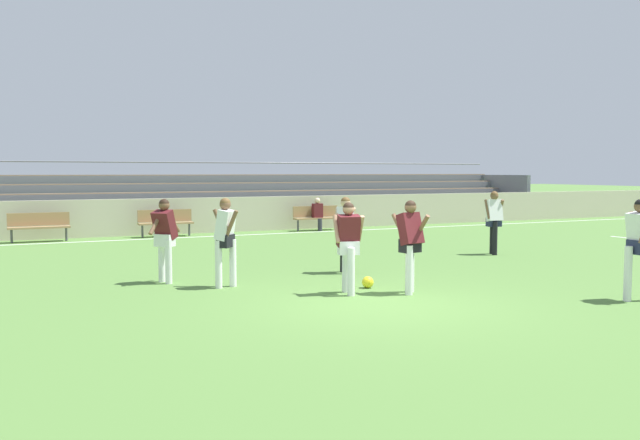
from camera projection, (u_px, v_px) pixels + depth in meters
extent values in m
plane|color=#517A38|center=(379.00, 304.00, 10.88)|extent=(160.00, 160.00, 0.00)
cube|color=white|center=(192.00, 237.00, 21.97)|extent=(44.00, 0.12, 0.01)
cube|color=beige|center=(182.00, 216.00, 23.15)|extent=(48.00, 0.16, 1.25)
cube|color=#897051|center=(274.00, 219.00, 25.74)|extent=(25.52, 0.36, 0.08)
cube|color=slate|center=(276.00, 224.00, 25.58)|extent=(25.52, 0.04, 0.34)
cube|color=#897051|center=(268.00, 209.00, 26.32)|extent=(25.52, 0.36, 0.08)
cube|color=slate|center=(270.00, 214.00, 26.15)|extent=(25.52, 0.04, 0.34)
cube|color=#897051|center=(262.00, 200.00, 26.89)|extent=(25.52, 0.36, 0.08)
cube|color=slate|center=(264.00, 205.00, 26.72)|extent=(25.52, 0.04, 0.34)
cube|color=#897051|center=(257.00, 192.00, 27.46)|extent=(25.52, 0.36, 0.08)
cube|color=slate|center=(258.00, 196.00, 27.29)|extent=(25.52, 0.04, 0.34)
cube|color=#897051|center=(251.00, 183.00, 28.03)|extent=(25.52, 0.36, 0.08)
cube|color=slate|center=(253.00, 187.00, 27.86)|extent=(25.52, 0.04, 0.34)
cube|color=#897051|center=(246.00, 175.00, 28.60)|extent=(25.52, 0.36, 0.08)
cube|color=slate|center=(248.00, 179.00, 28.43)|extent=(25.52, 0.04, 0.34)
cube|color=slate|center=(502.00, 195.00, 32.55)|extent=(0.20, 3.66, 2.01)
cylinder|color=slate|center=(244.00, 163.00, 28.79)|extent=(25.52, 0.06, 0.06)
cube|color=#99754C|center=(39.00, 228.00, 20.44)|extent=(1.80, 0.40, 0.06)
cube|color=#99754C|center=(39.00, 219.00, 20.59)|extent=(1.80, 0.05, 0.40)
cylinder|color=#47474C|center=(12.00, 236.00, 20.13)|extent=(0.07, 0.07, 0.45)
cylinder|color=#47474C|center=(66.00, 234.00, 20.79)|extent=(0.07, 0.07, 0.45)
cube|color=#99754C|center=(166.00, 223.00, 22.10)|extent=(1.80, 0.40, 0.06)
cube|color=#99754C|center=(165.00, 216.00, 22.24)|extent=(1.80, 0.05, 0.40)
cylinder|color=#47474C|center=(142.00, 231.00, 21.79)|extent=(0.07, 0.07, 0.45)
cylinder|color=#47474C|center=(189.00, 229.00, 22.45)|extent=(0.07, 0.07, 0.45)
cube|color=#99754C|center=(317.00, 218.00, 24.46)|extent=(1.80, 0.40, 0.06)
cube|color=#99754C|center=(315.00, 211.00, 24.61)|extent=(1.80, 0.05, 0.40)
cylinder|color=#47474C|center=(298.00, 225.00, 24.15)|extent=(0.07, 0.07, 0.45)
cylinder|color=#47474C|center=(336.00, 224.00, 24.81)|extent=(0.07, 0.07, 0.45)
cylinder|color=#2D2D38|center=(320.00, 225.00, 24.28)|extent=(0.16, 0.16, 0.45)
cube|color=#56191E|center=(317.00, 210.00, 24.44)|extent=(0.36, 0.24, 0.52)
sphere|color=beige|center=(317.00, 201.00, 24.42)|extent=(0.21, 0.21, 0.21)
cylinder|color=white|center=(409.00, 270.00, 11.68)|extent=(0.13, 0.13, 0.88)
cylinder|color=white|center=(411.00, 268.00, 11.96)|extent=(0.13, 0.13, 0.88)
cube|color=black|center=(410.00, 246.00, 11.79)|extent=(0.39, 0.27, 0.24)
cube|color=#56191E|center=(410.00, 229.00, 11.77)|extent=(0.43, 0.41, 0.60)
cylinder|color=brown|center=(399.00, 227.00, 11.79)|extent=(0.13, 0.38, 0.46)
cylinder|color=brown|center=(422.00, 227.00, 11.73)|extent=(0.13, 0.38, 0.46)
sphere|color=brown|center=(410.00, 207.00, 11.74)|extent=(0.21, 0.21, 0.21)
sphere|color=black|center=(411.00, 206.00, 11.74)|extent=(0.20, 0.20, 0.20)
cylinder|color=white|center=(346.00, 269.00, 11.94)|extent=(0.13, 0.13, 0.85)
cylinder|color=white|center=(351.00, 272.00, 11.59)|extent=(0.13, 0.13, 0.85)
cube|color=white|center=(348.00, 248.00, 11.73)|extent=(0.40, 0.29, 0.24)
cube|color=#56191E|center=(348.00, 231.00, 11.71)|extent=(0.44, 0.39, 0.59)
cylinder|color=#A87A5B|center=(360.00, 229.00, 11.73)|extent=(0.14, 0.33, 0.49)
cylinder|color=#A87A5B|center=(336.00, 229.00, 11.69)|extent=(0.14, 0.33, 0.49)
sphere|color=#A87A5B|center=(349.00, 209.00, 11.68)|extent=(0.21, 0.21, 0.21)
sphere|color=black|center=(349.00, 208.00, 11.68)|extent=(0.20, 0.20, 0.20)
cylinder|color=white|center=(233.00, 263.00, 12.53)|extent=(0.13, 0.13, 0.90)
cylinder|color=white|center=(219.00, 264.00, 12.33)|extent=(0.13, 0.13, 0.90)
cube|color=black|center=(226.00, 241.00, 12.40)|extent=(0.41, 0.41, 0.24)
cube|color=white|center=(225.00, 225.00, 12.38)|extent=(0.48, 0.49, 0.59)
cylinder|color=brown|center=(231.00, 224.00, 12.22)|extent=(0.25, 0.25, 0.51)
cylinder|color=brown|center=(220.00, 222.00, 12.53)|extent=(0.25, 0.25, 0.51)
sphere|color=brown|center=(225.00, 204.00, 12.35)|extent=(0.21, 0.21, 0.21)
sphere|color=brown|center=(225.00, 203.00, 12.35)|extent=(0.20, 0.20, 0.20)
cylinder|color=black|center=(495.00, 238.00, 17.25)|extent=(0.13, 0.13, 0.88)
cylinder|color=black|center=(492.00, 237.00, 17.50)|extent=(0.13, 0.13, 0.88)
cube|color=#232847|center=(494.00, 222.00, 17.35)|extent=(0.40, 0.29, 0.24)
cube|color=white|center=(494.00, 210.00, 17.32)|extent=(0.44, 0.41, 0.59)
cylinder|color=brown|center=(487.00, 209.00, 17.27)|extent=(0.13, 0.29, 0.51)
cylinder|color=brown|center=(501.00, 209.00, 17.37)|extent=(0.13, 0.29, 0.51)
sphere|color=brown|center=(494.00, 196.00, 17.30)|extent=(0.21, 0.21, 0.21)
sphere|color=brown|center=(494.00, 195.00, 17.29)|extent=(0.20, 0.20, 0.20)
cylinder|color=white|center=(162.00, 260.00, 13.04)|extent=(0.13, 0.13, 0.86)
cylinder|color=white|center=(169.00, 262.00, 12.83)|extent=(0.13, 0.13, 0.86)
cube|color=white|center=(165.00, 240.00, 12.91)|extent=(0.40, 0.41, 0.24)
cube|color=#56191E|center=(164.00, 225.00, 12.88)|extent=(0.54, 0.54, 0.60)
cylinder|color=brown|center=(173.00, 222.00, 13.03)|extent=(0.36, 0.33, 0.43)
cylinder|color=brown|center=(156.00, 223.00, 12.73)|extent=(0.36, 0.33, 0.43)
sphere|color=brown|center=(164.00, 205.00, 12.86)|extent=(0.21, 0.21, 0.21)
sphere|color=black|center=(164.00, 204.00, 12.85)|extent=(0.20, 0.20, 0.20)
cylinder|color=white|center=(628.00, 274.00, 11.10)|extent=(0.13, 0.13, 0.93)
cube|color=#232847|center=(639.00, 247.00, 11.08)|extent=(0.25, 0.38, 0.24)
cube|color=white|center=(640.00, 229.00, 11.06)|extent=(0.33, 0.40, 0.59)
cylinder|color=brown|center=(635.00, 226.00, 11.27)|extent=(0.26, 0.09, 0.51)
cylinder|color=black|center=(348.00, 254.00, 14.08)|extent=(0.13, 0.13, 0.85)
cylinder|color=black|center=(343.00, 252.00, 14.35)|extent=(0.13, 0.13, 0.85)
cube|color=black|center=(345.00, 234.00, 14.19)|extent=(0.42, 0.35, 0.24)
cube|color=white|center=(345.00, 220.00, 14.16)|extent=(0.51, 0.51, 0.60)
cylinder|color=#D6A884|center=(337.00, 219.00, 14.08)|extent=(0.21, 0.32, 0.49)
cylinder|color=#D6A884|center=(354.00, 218.00, 14.25)|extent=(0.21, 0.32, 0.49)
sphere|color=#D6A884|center=(346.00, 203.00, 14.14)|extent=(0.21, 0.21, 0.21)
sphere|color=brown|center=(346.00, 202.00, 14.14)|extent=(0.20, 0.20, 0.20)
sphere|color=yellow|center=(368.00, 282.00, 12.38)|extent=(0.22, 0.22, 0.22)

